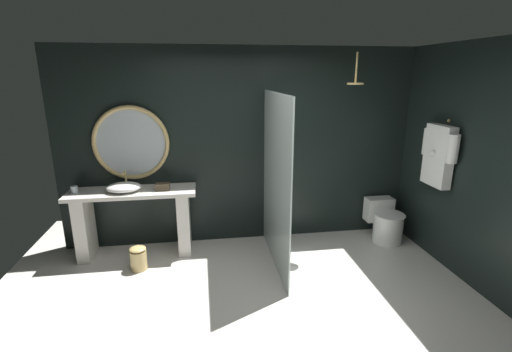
{
  "coord_description": "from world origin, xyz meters",
  "views": [
    {
      "loc": [
        -0.56,
        -2.87,
        2.25
      ],
      "look_at": [
        0.01,
        0.85,
        1.19
      ],
      "focal_mm": 25.44,
      "sensor_mm": 36.0,
      "label": 1
    }
  ],
  "objects_px": {
    "vessel_sink": "(124,187)",
    "rain_shower_head": "(356,80)",
    "toilet": "(385,222)",
    "waste_bin": "(138,258)",
    "tissue_box": "(163,187)",
    "round_wall_mirror": "(131,143)",
    "tumbler_cup": "(74,190)",
    "hanging_bathrobe": "(439,154)"
  },
  "relations": [
    {
      "from": "round_wall_mirror",
      "to": "hanging_bathrobe",
      "type": "xyz_separation_m",
      "value": [
        3.64,
        -0.86,
        -0.07
      ]
    },
    {
      "from": "tissue_box",
      "to": "waste_bin",
      "type": "xyz_separation_m",
      "value": [
        -0.3,
        -0.38,
        -0.75
      ]
    },
    {
      "from": "rain_shower_head",
      "to": "toilet",
      "type": "distance_m",
      "value": 2.02
    },
    {
      "from": "tissue_box",
      "to": "round_wall_mirror",
      "type": "relative_size",
      "value": 0.18
    },
    {
      "from": "vessel_sink",
      "to": "toilet",
      "type": "distance_m",
      "value": 3.52
    },
    {
      "from": "tissue_box",
      "to": "waste_bin",
      "type": "height_order",
      "value": "tissue_box"
    },
    {
      "from": "toilet",
      "to": "waste_bin",
      "type": "height_order",
      "value": "toilet"
    },
    {
      "from": "toilet",
      "to": "waste_bin",
      "type": "bearing_deg",
      "value": -174.2
    },
    {
      "from": "vessel_sink",
      "to": "toilet",
      "type": "relative_size",
      "value": 0.67
    },
    {
      "from": "vessel_sink",
      "to": "round_wall_mirror",
      "type": "relative_size",
      "value": 0.44
    },
    {
      "from": "tissue_box",
      "to": "toilet",
      "type": "bearing_deg",
      "value": -0.94
    },
    {
      "from": "rain_shower_head",
      "to": "vessel_sink",
      "type": "bearing_deg",
      "value": 176.7
    },
    {
      "from": "tumbler_cup",
      "to": "tissue_box",
      "type": "xyz_separation_m",
      "value": [
        1.05,
        -0.03,
        -0.0
      ]
    },
    {
      "from": "vessel_sink",
      "to": "hanging_bathrobe",
      "type": "relative_size",
      "value": 0.52
    },
    {
      "from": "waste_bin",
      "to": "rain_shower_head",
      "type": "bearing_deg",
      "value": 4.85
    },
    {
      "from": "vessel_sink",
      "to": "round_wall_mirror",
      "type": "height_order",
      "value": "round_wall_mirror"
    },
    {
      "from": "vessel_sink",
      "to": "tumbler_cup",
      "type": "distance_m",
      "value": 0.58
    },
    {
      "from": "vessel_sink",
      "to": "waste_bin",
      "type": "distance_m",
      "value": 0.87
    },
    {
      "from": "rain_shower_head",
      "to": "waste_bin",
      "type": "distance_m",
      "value": 3.35
    },
    {
      "from": "hanging_bathrobe",
      "to": "tissue_box",
      "type": "bearing_deg",
      "value": 169.59
    },
    {
      "from": "tumbler_cup",
      "to": "hanging_bathrobe",
      "type": "distance_m",
      "value": 4.38
    },
    {
      "from": "round_wall_mirror",
      "to": "hanging_bathrobe",
      "type": "height_order",
      "value": "round_wall_mirror"
    },
    {
      "from": "vessel_sink",
      "to": "waste_bin",
      "type": "xyz_separation_m",
      "value": [
        0.17,
        -0.39,
        -0.77
      ]
    },
    {
      "from": "tumbler_cup",
      "to": "rain_shower_head",
      "type": "bearing_deg",
      "value": -3.17
    },
    {
      "from": "round_wall_mirror",
      "to": "hanging_bathrobe",
      "type": "relative_size",
      "value": 1.19
    },
    {
      "from": "round_wall_mirror",
      "to": "hanging_bathrobe",
      "type": "distance_m",
      "value": 3.74
    },
    {
      "from": "tumbler_cup",
      "to": "waste_bin",
      "type": "bearing_deg",
      "value": -28.9
    },
    {
      "from": "vessel_sink",
      "to": "tumbler_cup",
      "type": "xyz_separation_m",
      "value": [
        -0.58,
        0.03,
        -0.01
      ]
    },
    {
      "from": "rain_shower_head",
      "to": "hanging_bathrobe",
      "type": "xyz_separation_m",
      "value": [
        0.91,
        -0.44,
        -0.83
      ]
    },
    {
      "from": "tissue_box",
      "to": "waste_bin",
      "type": "distance_m",
      "value": 0.89
    },
    {
      "from": "round_wall_mirror",
      "to": "rain_shower_head",
      "type": "bearing_deg",
      "value": -8.72
    },
    {
      "from": "round_wall_mirror",
      "to": "rain_shower_head",
      "type": "relative_size",
      "value": 2.53
    },
    {
      "from": "toilet",
      "to": "tumbler_cup",
      "type": "bearing_deg",
      "value": 178.87
    },
    {
      "from": "tissue_box",
      "to": "hanging_bathrobe",
      "type": "bearing_deg",
      "value": -10.41
    },
    {
      "from": "tumbler_cup",
      "to": "hanging_bathrobe",
      "type": "height_order",
      "value": "hanging_bathrobe"
    },
    {
      "from": "tumbler_cup",
      "to": "toilet",
      "type": "relative_size",
      "value": 0.14
    },
    {
      "from": "round_wall_mirror",
      "to": "toilet",
      "type": "bearing_deg",
      "value": -5.26
    },
    {
      "from": "tumbler_cup",
      "to": "toilet",
      "type": "bearing_deg",
      "value": -1.13
    },
    {
      "from": "rain_shower_head",
      "to": "toilet",
      "type": "xyz_separation_m",
      "value": [
        0.64,
        0.11,
        -1.92
      ]
    },
    {
      "from": "hanging_bathrobe",
      "to": "waste_bin",
      "type": "relative_size",
      "value": 2.71
    },
    {
      "from": "vessel_sink",
      "to": "rain_shower_head",
      "type": "height_order",
      "value": "rain_shower_head"
    },
    {
      "from": "rain_shower_head",
      "to": "waste_bin",
      "type": "height_order",
      "value": "rain_shower_head"
    }
  ]
}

